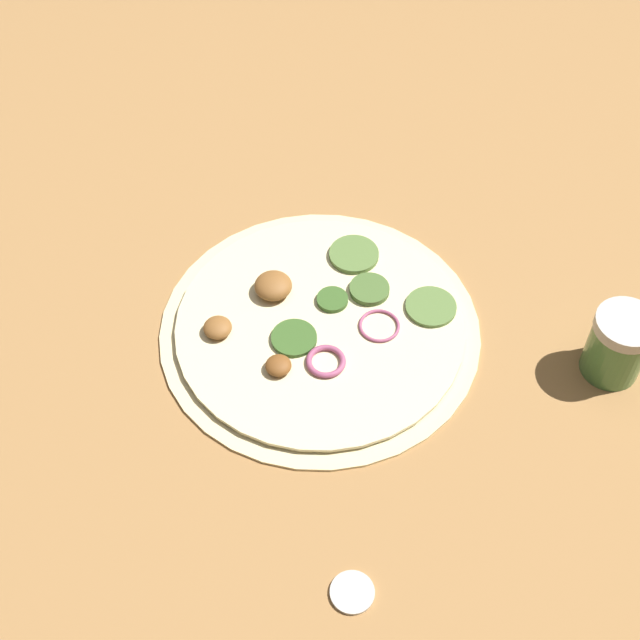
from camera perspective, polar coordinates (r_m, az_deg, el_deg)
ground_plane at (r=0.90m, az=0.00°, el=-0.64°), size 3.00×3.00×0.00m
pizza at (r=0.90m, az=-0.01°, el=-0.31°), size 0.32×0.32×0.03m
spice_jar at (r=0.89m, az=18.54°, el=-1.52°), size 0.06×0.06×0.07m
loose_cap at (r=0.76m, az=2.08°, el=-16.98°), size 0.04×0.04×0.01m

